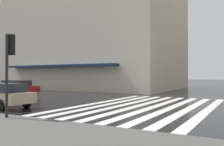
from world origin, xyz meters
TOP-DOWN VIEW (x-y plane):
  - ground_plane at (0.00, 0.00)m, footprint 220.00×220.00m
  - zebra_crossing at (4.00, 2.43)m, footprint 13.00×7.50m
  - haussmann_block_mid at (20.84, 16.81)m, footprint 17.89×22.71m
  - traffic_signal_post at (-3.44, 5.60)m, footprint 0.44×0.30m
  - car_champagne at (-1.00, 9.49)m, footprint 1.85×4.10m
  - car_red at (5.50, 15.97)m, footprint 1.85×4.10m

SIDE VIEW (x-z plane):
  - ground_plane at x=0.00m, z-range 0.00..0.00m
  - zebra_crossing at x=4.00m, z-range 0.00..0.01m
  - car_champagne at x=-1.00m, z-range 0.05..1.46m
  - car_red at x=5.50m, z-range 0.05..1.46m
  - traffic_signal_post at x=-3.44m, z-range 0.91..4.32m
  - haussmann_block_mid at x=20.84m, z-range -0.23..22.15m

